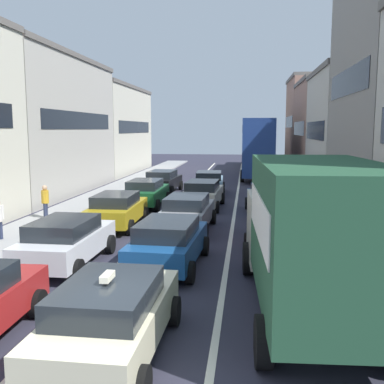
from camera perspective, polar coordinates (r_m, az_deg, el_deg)
The scene contains 20 objects.
sidewalk_left at distance 28.60m, azimuth -11.49°, elevation -0.63°, with size 2.60×64.00×0.14m, color #9B9B9B.
lane_stripe_left at distance 27.46m, azimuth -1.53°, elevation -0.96°, with size 0.16×60.00×0.01m, color silver.
lane_stripe_right at distance 27.17m, azimuth 5.59°, elevation -1.09°, with size 0.16×60.00×0.01m, color silver.
building_row_left at distance 31.81m, azimuth -19.97°, elevation 7.75°, with size 7.20×43.90×9.07m.
building_row_right at distance 29.59m, azimuth 22.04°, elevation 8.04°, with size 7.20×43.90×11.53m.
removalist_box_truck at distance 10.45m, azimuth 14.63°, elevation -4.84°, with size 3.00×7.80×3.58m.
taxi_centre_lane_front at distance 8.85m, azimuth -10.12°, elevation -15.05°, with size 2.11×4.33×1.66m.
sedan_centre_lane_second at distance 14.05m, azimuth -2.97°, elevation -6.26°, with size 2.23×4.38×1.49m.
wagon_left_lane_second at distance 14.75m, azimuth -15.51°, elevation -5.86°, with size 2.11×4.33×1.49m.
hatchback_centre_lane_third at distance 19.06m, azimuth -0.58°, elevation -2.49°, with size 2.19×4.37×1.49m.
sedan_left_lane_third at distance 19.91m, azimuth -9.40°, elevation -2.14°, with size 2.13×4.33×1.49m.
coupe_centre_lane_fourth at distance 24.47m, azimuth 1.36°, elevation -0.18°, with size 2.22×4.38×1.49m.
sedan_left_lane_fourth at distance 25.05m, azimuth -5.82°, elevation -0.03°, with size 2.09×4.32×1.49m.
sedan_centre_lane_fifth at distance 29.76m, azimuth 2.15°, elevation 1.26°, with size 2.24×4.38×1.49m.
sedan_left_lane_fifth at distance 30.50m, azimuth -3.70°, elevation 1.41°, with size 2.26×4.40×1.49m.
sedan_right_lane_behind_truck at distance 17.37m, azimuth 10.16°, elevation -3.64°, with size 2.18×4.36×1.49m.
wagon_right_lane_far at distance 22.83m, azimuth 9.47°, elevation -0.87°, with size 2.26×4.39×1.49m.
bus_mid_queue_primary at distance 39.78m, azimuth 8.26°, elevation 5.79°, with size 2.86×10.52×5.06m.
bus_far_queue_secondary at distance 52.51m, azimuth 7.92°, elevation 5.12°, with size 2.93×10.54×2.90m.
pedestrian_mid_sidewalk at distance 22.15m, azimuth -17.93°, elevation -1.02°, with size 0.34×0.53×1.66m.
Camera 1 is at (2.27, -6.84, 4.23)m, focal length 42.52 mm.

